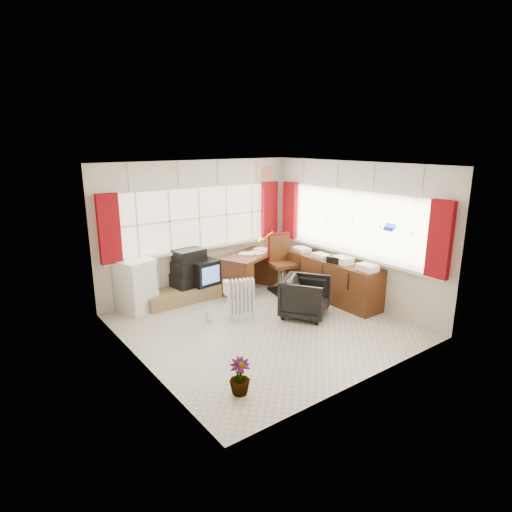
{
  "coord_description": "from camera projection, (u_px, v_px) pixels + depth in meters",
  "views": [
    {
      "loc": [
        -3.82,
        -4.96,
        2.84
      ],
      "look_at": [
        0.26,
        0.55,
        0.98
      ],
      "focal_mm": 30.0,
      "sensor_mm": 36.0,
      "label": 1
    }
  ],
  "objects": [
    {
      "name": "task_chair",
      "position": [
        281.0,
        260.0,
        8.27
      ],
      "size": [
        0.56,
        0.59,
        1.12
      ],
      "color": "black",
      "rests_on": "ground"
    },
    {
      "name": "flower_vase",
      "position": [
        240.0,
        377.0,
        4.9
      ],
      "size": [
        0.31,
        0.31,
        0.44
      ],
      "primitive_type": "imported",
      "rotation": [
        0.0,
        0.0,
        -0.36
      ],
      "color": "black",
      "rests_on": "ground"
    },
    {
      "name": "room_walls",
      "position": [
        264.0,
        233.0,
        6.39
      ],
      "size": [
        4.0,
        4.0,
        4.0
      ],
      "color": "beige",
      "rests_on": "ground"
    },
    {
      "name": "tv_bench",
      "position": [
        182.0,
        295.0,
        7.77
      ],
      "size": [
        1.4,
        0.5,
        0.25
      ],
      "primitive_type": "cube",
      "color": "olive",
      "rests_on": "ground"
    },
    {
      "name": "curtains",
      "position": [
        274.0,
        220.0,
        7.65
      ],
      "size": [
        3.83,
        3.83,
        1.15
      ],
      "color": "maroon",
      "rests_on": "room_walls"
    },
    {
      "name": "window_back",
      "position": [
        201.0,
        245.0,
        8.04
      ],
      "size": [
        3.7,
        0.12,
        3.6
      ],
      "color": "beige",
      "rests_on": "room_walls"
    },
    {
      "name": "desk_lamp",
      "position": [
        270.0,
        238.0,
        8.2
      ],
      "size": [
        0.18,
        0.16,
        0.43
      ],
      "color": "yellow",
      "rests_on": "desk"
    },
    {
      "name": "hifi_stack",
      "position": [
        190.0,
        269.0,
        7.83
      ],
      "size": [
        0.7,
        0.5,
        0.68
      ],
      "color": "black",
      "rests_on": "tv_bench"
    },
    {
      "name": "credenza",
      "position": [
        332.0,
        279.0,
        7.82
      ],
      "size": [
        0.5,
        2.0,
        0.85
      ],
      "color": "#4B2611",
      "rests_on": "ground"
    },
    {
      "name": "desk",
      "position": [
        251.0,
        270.0,
        8.33
      ],
      "size": [
        1.39,
        1.06,
        0.75
      ],
      "color": "#4B2611",
      "rests_on": "ground"
    },
    {
      "name": "spray_bottle_a",
      "position": [
        210.0,
        314.0,
        6.89
      ],
      "size": [
        0.15,
        0.15,
        0.28
      ],
      "primitive_type": "imported",
      "rotation": [
        0.0,
        0.0,
        0.66
      ],
      "color": "white",
      "rests_on": "ground"
    },
    {
      "name": "radiator",
      "position": [
        241.0,
        302.0,
        7.01
      ],
      "size": [
        0.48,
        0.32,
        0.67
      ],
      "color": "white",
      "rests_on": "ground"
    },
    {
      "name": "window_right",
      "position": [
        350.0,
        250.0,
        7.65
      ],
      "size": [
        0.12,
        3.7,
        3.6
      ],
      "color": "beige",
      "rests_on": "room_walls"
    },
    {
      "name": "mini_fridge",
      "position": [
        136.0,
        285.0,
        7.28
      ],
      "size": [
        0.67,
        0.67,
        0.9
      ],
      "color": "white",
      "rests_on": "ground"
    },
    {
      "name": "spray_bottle_b",
      "position": [
        209.0,
        315.0,
        6.96
      ],
      "size": [
        0.1,
        0.11,
        0.18
      ],
      "primitive_type": "imported",
      "rotation": [
        0.0,
        0.0,
        -0.32
      ],
      "color": "#7EBCB0",
      "rests_on": "ground"
    },
    {
      "name": "office_chair",
      "position": [
        305.0,
        297.0,
        7.06
      ],
      "size": [
        1.0,
        1.01,
        0.67
      ],
      "primitive_type": "imported",
      "rotation": [
        0.0,
        0.0,
        0.58
      ],
      "color": "black",
      "rests_on": "ground"
    },
    {
      "name": "overhead_cabinets",
      "position": [
        275.0,
        175.0,
        7.51
      ],
      "size": [
        3.98,
        3.98,
        0.48
      ],
      "color": "beige",
      "rests_on": "room_walls"
    },
    {
      "name": "crt_tv",
      "position": [
        203.0,
        272.0,
        7.91
      ],
      "size": [
        0.57,
        0.54,
        0.46
      ],
      "color": "black",
      "rests_on": "tv_bench"
    },
    {
      "name": "file_tray",
      "position": [
        338.0,
        259.0,
        7.56
      ],
      "size": [
        0.36,
        0.4,
        0.11
      ],
      "primitive_type": "cube",
      "rotation": [
        0.0,
        0.0,
        0.32
      ],
      "color": "black",
      "rests_on": "credenza"
    },
    {
      "name": "ground",
      "position": [
        264.0,
        326.0,
        6.78
      ],
      "size": [
        4.0,
        4.0,
        0.0
      ],
      "primitive_type": "plane",
      "color": "beige",
      "rests_on": "ground"
    }
  ]
}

